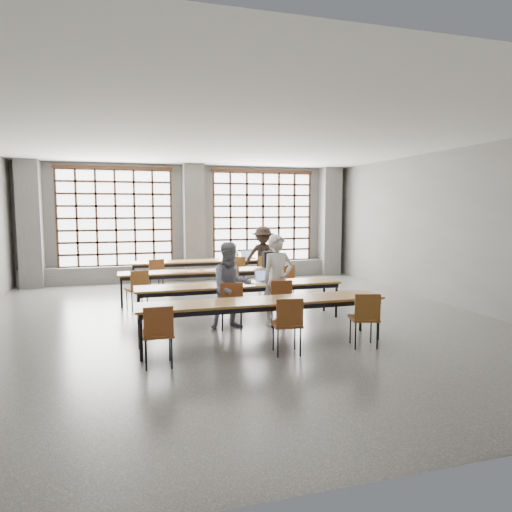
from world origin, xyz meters
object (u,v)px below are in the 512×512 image
at_px(desk_row_d, 263,304).
at_px(chair_near_left, 158,330).
at_px(green_box, 237,281).
at_px(desk_row_a, 204,263).
at_px(desk_row_c, 240,287).
at_px(laptop_front, 265,279).
at_px(chair_near_right, 365,314).
at_px(student_back, 263,256).
at_px(plastic_bag, 234,254).
at_px(student_female, 231,286).
at_px(backpack, 269,259).
at_px(chair_back_mid, 237,269).
at_px(chair_mid_left, 138,286).
at_px(chair_back_right, 264,268).
at_px(chair_near_mid, 288,320).
at_px(chair_mid_centre, 229,282).
at_px(chair_front_right, 280,298).
at_px(laptop_back, 248,256).
at_px(chair_back_left, 155,272).
at_px(phone, 250,284).
at_px(desk_row_b, 206,273).
at_px(chair_mid_right, 286,279).
at_px(student_male, 278,280).
at_px(chair_front_left, 232,301).
at_px(red_pouch, 158,331).

bearing_deg(desk_row_d, chair_near_left, -159.71).
bearing_deg(green_box, desk_row_a, 89.13).
xyz_separation_m(desk_row_c, laptop_front, (0.54, 0.11, 0.13)).
bearing_deg(desk_row_c, desk_row_a, 89.83).
bearing_deg(chair_near_right, desk_row_c, 122.73).
relative_size(chair_near_left, laptop_front, 2.19).
bearing_deg(student_back, plastic_bag, 157.95).
xyz_separation_m(student_female, backpack, (1.60, 2.66, 0.14)).
height_order(desk_row_d, laptop_front, laptop_front).
bearing_deg(desk_row_d, student_back, 72.67).
xyz_separation_m(chair_back_mid, student_back, (0.79, 0.13, 0.31)).
distance_m(chair_mid_left, green_box, 2.32).
bearing_deg(chair_mid_left, chair_back_right, 30.45).
bearing_deg(student_back, chair_near_mid, -87.75).
xyz_separation_m(chair_back_mid, backpack, (0.48, -1.37, 0.39)).
bearing_deg(chair_mid_centre, chair_mid_left, 179.94).
relative_size(chair_front_right, chair_near_mid, 1.00).
xyz_separation_m(desk_row_a, laptop_back, (1.33, 0.11, 0.13)).
xyz_separation_m(chair_back_left, chair_near_left, (-0.37, -5.79, 0.00)).
bearing_deg(chair_mid_centre, phone, -87.64).
xyz_separation_m(desk_row_a, laptop_front, (0.53, -4.05, 0.13)).
bearing_deg(chair_front_right, chair_back_left, 115.24).
bearing_deg(chair_near_right, chair_near_mid, -179.92).
distance_m(desk_row_b, laptop_back, 2.72).
height_order(chair_mid_right, backpack, backpack).
bearing_deg(chair_mid_right, student_male, -114.06).
height_order(desk_row_c, chair_mid_left, chair_mid_left).
xyz_separation_m(chair_back_right, backpack, (-0.31, -1.37, 0.39)).
height_order(chair_front_right, plastic_bag, plastic_bag).
bearing_deg(plastic_bag, chair_back_mid, -97.82).
distance_m(desk_row_d, backpack, 4.02).
bearing_deg(laptop_front, chair_front_right, -85.78).
height_order(desk_row_c, phone, phone).
bearing_deg(chair_front_left, chair_near_mid, -73.78).
xyz_separation_m(chair_back_mid, phone, (-0.64, -3.63, 0.20)).
bearing_deg(student_back, chair_front_right, -87.22).
bearing_deg(desk_row_c, chair_front_right, -46.58).
distance_m(desk_row_d, laptop_front, 1.83).
bearing_deg(desk_row_b, chair_mid_left, -158.35).
relative_size(chair_near_mid, laptop_back, 2.04).
bearing_deg(chair_back_mid, laptop_front, -94.65).
relative_size(chair_front_left, student_female, 0.56).
xyz_separation_m(chair_mid_right, chair_near_left, (-3.22, -3.73, 0.00)).
bearing_deg(red_pouch, desk_row_c, 51.34).
height_order(chair_near_left, backpack, backpack).
height_order(chair_back_right, plastic_bag, plastic_bag).
bearing_deg(laptop_back, desk_row_b, -127.29).
distance_m(green_box, plastic_bag, 4.24).
height_order(chair_back_right, chair_mid_centre, same).
distance_m(chair_near_left, backpack, 5.37).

